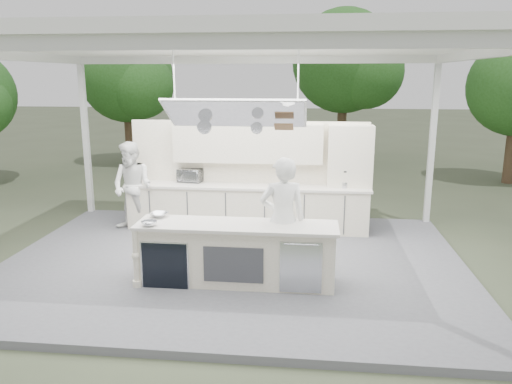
# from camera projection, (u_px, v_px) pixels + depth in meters

# --- Properties ---
(ground) EXTENTS (90.00, 90.00, 0.00)m
(ground) POSITION_uv_depth(u_px,v_px,m) (233.00, 267.00, 8.77)
(ground) COLOR #414932
(ground) RESTS_ON ground
(stage_deck) EXTENTS (8.00, 6.00, 0.12)m
(stage_deck) POSITION_uv_depth(u_px,v_px,m) (233.00, 264.00, 8.76)
(stage_deck) COLOR #5C5C61
(stage_deck) RESTS_ON ground
(tent) EXTENTS (8.20, 6.20, 3.86)m
(tent) POSITION_uv_depth(u_px,v_px,m) (231.00, 48.00, 7.92)
(tent) COLOR white
(tent) RESTS_ON ground
(demo_island) EXTENTS (3.10, 0.79, 0.95)m
(demo_island) POSITION_uv_depth(u_px,v_px,m) (235.00, 253.00, 7.74)
(demo_island) COLOR white
(demo_island) RESTS_ON stage_deck
(back_counter) EXTENTS (5.08, 0.72, 0.95)m
(back_counter) POSITION_uv_depth(u_px,v_px,m) (247.00, 207.00, 10.48)
(back_counter) COLOR white
(back_counter) RESTS_ON stage_deck
(back_wall_unit) EXTENTS (5.05, 0.48, 2.25)m
(back_wall_unit) POSITION_uv_depth(u_px,v_px,m) (269.00, 160.00, 10.42)
(back_wall_unit) COLOR white
(back_wall_unit) RESTS_ON stage_deck
(tree_cluster) EXTENTS (19.55, 9.40, 5.85)m
(tree_cluster) POSITION_uv_depth(u_px,v_px,m) (271.00, 76.00, 17.51)
(tree_cluster) COLOR #493B24
(tree_cluster) RESTS_ON ground
(head_chef) EXTENTS (0.80, 0.61, 1.97)m
(head_chef) POSITION_uv_depth(u_px,v_px,m) (283.00, 219.00, 7.75)
(head_chef) COLOR white
(head_chef) RESTS_ON stage_deck
(sous_chef) EXTENTS (1.07, 0.93, 1.86)m
(sous_chef) POSITION_uv_depth(u_px,v_px,m) (133.00, 187.00, 10.29)
(sous_chef) COLOR white
(sous_chef) RESTS_ON stage_deck
(toaster_oven) EXTENTS (0.57, 0.44, 0.28)m
(toaster_oven) POSITION_uv_depth(u_px,v_px,m) (190.00, 175.00, 10.64)
(toaster_oven) COLOR silver
(toaster_oven) RESTS_ON back_counter
(bowl_large) EXTENTS (0.34, 0.34, 0.07)m
(bowl_large) POSITION_uv_depth(u_px,v_px,m) (159.00, 215.00, 8.01)
(bowl_large) COLOR silver
(bowl_large) RESTS_ON demo_island
(bowl_small) EXTENTS (0.27, 0.27, 0.08)m
(bowl_small) POSITION_uv_depth(u_px,v_px,m) (149.00, 223.00, 7.53)
(bowl_small) COLOR silver
(bowl_small) RESTS_ON demo_island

